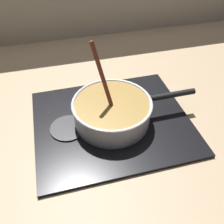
# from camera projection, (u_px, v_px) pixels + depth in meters

# --- Properties ---
(ground) EXTENTS (2.40, 1.60, 0.04)m
(ground) POSITION_uv_depth(u_px,v_px,m) (109.00, 139.00, 0.90)
(ground) COLOR #9E8466
(hob_plate) EXTENTS (0.56, 0.48, 0.01)m
(hob_plate) POSITION_uv_depth(u_px,v_px,m) (112.00, 122.00, 0.92)
(hob_plate) COLOR black
(hob_plate) RESTS_ON ground
(burner_ring) EXTENTS (0.17, 0.17, 0.01)m
(burner_ring) POSITION_uv_depth(u_px,v_px,m) (112.00, 120.00, 0.92)
(burner_ring) COLOR #592D0C
(burner_ring) RESTS_ON hob_plate
(spare_burner) EXTENTS (0.13, 0.13, 0.01)m
(spare_burner) POSITION_uv_depth(u_px,v_px,m) (68.00, 128.00, 0.89)
(spare_burner) COLOR #262628
(spare_burner) RESTS_ON hob_plate
(cooking_pan) EXTENTS (0.46, 0.28, 0.30)m
(cooking_pan) POSITION_uv_depth(u_px,v_px,m) (112.00, 111.00, 0.89)
(cooking_pan) COLOR silver
(cooking_pan) RESTS_ON hob_plate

